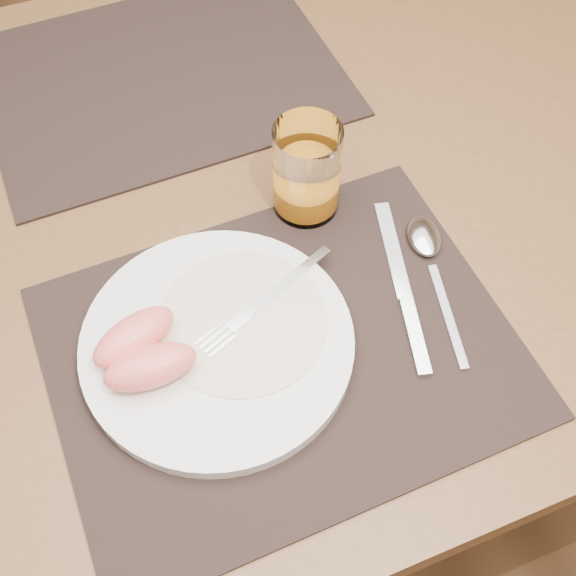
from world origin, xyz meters
The scene contains 11 objects.
ground centered at (0.00, 0.00, 0.00)m, with size 5.00×5.00×0.00m, color #56361D.
table centered at (0.00, 0.00, 0.67)m, with size 1.40×0.90×0.75m.
placemat_near centered at (-0.01, -0.22, 0.75)m, with size 0.45×0.35×0.00m, color black.
placemat_far centered at (-0.01, 0.22, 0.75)m, with size 0.45×0.35×0.00m, color black.
plate centered at (-0.07, -0.19, 0.76)m, with size 0.27×0.27×0.02m, color white.
plate_dressing centered at (-0.04, -0.18, 0.77)m, with size 0.17×0.17×0.00m.
fork centered at (-0.02, -0.17, 0.77)m, with size 0.17×0.08×0.00m.
knife centered at (0.13, -0.21, 0.76)m, with size 0.07×0.22×0.01m.
spoon centered at (0.18, -0.16, 0.76)m, with size 0.07×0.19×0.01m.
juice_glass centered at (0.09, -0.05, 0.80)m, with size 0.07×0.07×0.11m.
grapefruit_wedges centered at (-0.14, -0.19, 0.79)m, with size 0.10×0.09×0.04m.
Camera 1 is at (-0.13, -0.54, 1.38)m, focal length 45.00 mm.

